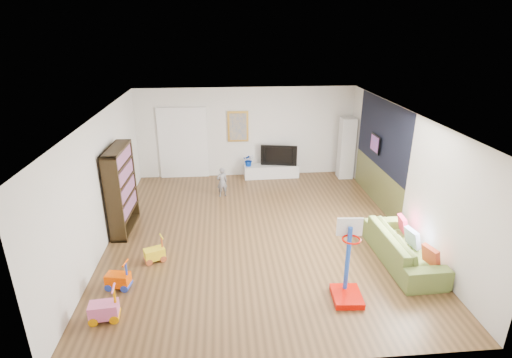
{
  "coord_description": "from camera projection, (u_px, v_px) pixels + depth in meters",
  "views": [
    {
      "loc": [
        -0.72,
        -7.93,
        4.42
      ],
      "look_at": [
        0.0,
        0.4,
        1.15
      ],
      "focal_mm": 28.0,
      "sensor_mm": 36.0,
      "label": 1
    }
  ],
  "objects": [
    {
      "name": "tall_cabinet",
      "position": [
        346.0,
        148.0,
        11.97
      ],
      "size": [
        0.44,
        0.44,
        1.84
      ],
      "primitive_type": "cube",
      "rotation": [
        0.0,
        0.0,
        -0.03
      ],
      "color": "silver",
      "rests_on": "ground"
    },
    {
      "name": "ceiling",
      "position": [
        258.0,
        115.0,
        8.04
      ],
      "size": [
        6.5,
        7.5,
        0.0
      ],
      "primitive_type": "cube",
      "color": "white",
      "rests_on": "ground"
    },
    {
      "name": "wall_back",
      "position": [
        246.0,
        133.0,
        12.01
      ],
      "size": [
        6.5,
        0.0,
        2.7
      ],
      "primitive_type": "cube",
      "color": "silver",
      "rests_on": "ground"
    },
    {
      "name": "vase_plant",
      "position": [
        249.0,
        160.0,
        12.0
      ],
      "size": [
        0.37,
        0.33,
        0.38
      ],
      "primitive_type": "imported",
      "rotation": [
        0.0,
        0.0,
        -0.13
      ],
      "color": "#042C9A",
      "rests_on": "media_console"
    },
    {
      "name": "wall_front",
      "position": [
        284.0,
        283.0,
        5.05
      ],
      "size": [
        6.5,
        0.0,
        2.7
      ],
      "primitive_type": "cube",
      "color": "silver",
      "rests_on": "ground"
    },
    {
      "name": "child",
      "position": [
        222.0,
        182.0,
        10.79
      ],
      "size": [
        0.35,
        0.29,
        0.82
      ],
      "primitive_type": "imported",
      "rotation": [
        0.0,
        0.0,
        3.48
      ],
      "color": "slate",
      "rests_on": "ground"
    },
    {
      "name": "bookshelf",
      "position": [
        121.0,
        190.0,
        8.86
      ],
      "size": [
        0.39,
        1.34,
        1.94
      ],
      "primitive_type": "cube",
      "rotation": [
        0.0,
        0.0,
        -0.03
      ],
      "color": "black",
      "rests_on": "ground"
    },
    {
      "name": "ride_on_yellow",
      "position": [
        154.0,
        250.0,
        7.85
      ],
      "size": [
        0.45,
        0.37,
        0.52
      ],
      "primitive_type": "cube",
      "rotation": [
        0.0,
        0.0,
        0.4
      ],
      "color": "yellow",
      "rests_on": "ground"
    },
    {
      "name": "navy_accent",
      "position": [
        382.0,
        134.0,
        9.91
      ],
      "size": [
        0.01,
        3.2,
        1.7
      ],
      "primitive_type": "cube",
      "color": "black",
      "rests_on": "wall_right"
    },
    {
      "name": "ride_on_pink",
      "position": [
        103.0,
        305.0,
        6.26
      ],
      "size": [
        0.47,
        0.31,
        0.59
      ],
      "primitive_type": "cube",
      "rotation": [
        0.0,
        0.0,
        0.09
      ],
      "color": "pink",
      "rests_on": "ground"
    },
    {
      "name": "tv",
      "position": [
        279.0,
        154.0,
        12.12
      ],
      "size": [
        1.1,
        0.35,
        0.63
      ],
      "primitive_type": "imported",
      "rotation": [
        0.0,
        0.0,
        -0.2
      ],
      "color": "black",
      "rests_on": "media_console"
    },
    {
      "name": "ride_on_orange",
      "position": [
        117.0,
        275.0,
        7.04
      ],
      "size": [
        0.45,
        0.32,
        0.54
      ],
      "primitive_type": "cube",
      "rotation": [
        0.0,
        0.0,
        -0.19
      ],
      "color": "#F84F00",
      "rests_on": "ground"
    },
    {
      "name": "olive_wainscot",
      "position": [
        376.0,
        184.0,
        10.4
      ],
      "size": [
        0.01,
        3.2,
        1.0
      ],
      "primitive_type": "cube",
      "color": "brown",
      "rests_on": "wall_right"
    },
    {
      "name": "pillow_right",
      "position": [
        403.0,
        224.0,
        8.35
      ],
      "size": [
        0.12,
        0.35,
        0.34
      ],
      "primitive_type": "cube",
      "rotation": [
        0.0,
        0.0,
        -0.07
      ],
      "color": "#BD2047",
      "rests_on": "sofa"
    },
    {
      "name": "floor",
      "position": [
        258.0,
        233.0,
        9.02
      ],
      "size": [
        6.5,
        7.5,
        0.0
      ],
      "primitive_type": "cube",
      "color": "brown",
      "rests_on": "ground"
    },
    {
      "name": "doorway",
      "position": [
        183.0,
        144.0,
        11.93
      ],
      "size": [
        1.45,
        0.06,
        2.1
      ],
      "primitive_type": "cube",
      "color": "white",
      "rests_on": "ground"
    },
    {
      "name": "artwork_right",
      "position": [
        375.0,
        144.0,
        10.2
      ],
      "size": [
        0.04,
        0.56,
        0.46
      ],
      "primitive_type": "cube",
      "color": "#7F3F8C",
      "rests_on": "wall_right"
    },
    {
      "name": "basketball_hoop",
      "position": [
        350.0,
        263.0,
        6.59
      ],
      "size": [
        0.54,
        0.64,
        1.45
      ],
      "primitive_type": "cube",
      "rotation": [
        0.0,
        0.0,
        -0.07
      ],
      "color": "#C10A00",
      "rests_on": "ground"
    },
    {
      "name": "painting_back",
      "position": [
        238.0,
        127.0,
        11.88
      ],
      "size": [
        0.62,
        0.06,
        0.92
      ],
      "primitive_type": "cube",
      "color": "gold",
      "rests_on": "wall_back"
    },
    {
      "name": "pillow_left",
      "position": [
        431.0,
        256.0,
        7.21
      ],
      "size": [
        0.19,
        0.37,
        0.36
      ],
      "primitive_type": "cube",
      "rotation": [
        0.0,
        0.0,
        0.27
      ],
      "color": "#B43E23",
      "rests_on": "sofa"
    },
    {
      "name": "pillow_center",
      "position": [
        412.0,
        238.0,
        7.81
      ],
      "size": [
        0.16,
        0.38,
        0.37
      ],
      "primitive_type": "cube",
      "rotation": [
        0.0,
        0.0,
        0.18
      ],
      "color": "silver",
      "rests_on": "sofa"
    },
    {
      "name": "wall_left",
      "position": [
        102.0,
        182.0,
        8.27
      ],
      "size": [
        0.0,
        7.5,
        2.7
      ],
      "primitive_type": "cube",
      "color": "silver",
      "rests_on": "ground"
    },
    {
      "name": "media_console",
      "position": [
        271.0,
        171.0,
        12.23
      ],
      "size": [
        1.67,
        0.46,
        0.39
      ],
      "primitive_type": "cube",
      "rotation": [
        0.0,
        0.0,
        0.03
      ],
      "color": "silver",
      "rests_on": "ground"
    },
    {
      "name": "wall_right",
      "position": [
        404.0,
        172.0,
        8.79
      ],
      "size": [
        0.0,
        7.5,
        2.7
      ],
      "primitive_type": "cube",
      "color": "white",
      "rests_on": "ground"
    },
    {
      "name": "sofa",
      "position": [
        403.0,
        247.0,
        7.83
      ],
      "size": [
        0.9,
        2.18,
        0.63
      ],
      "primitive_type": "imported",
      "rotation": [
        0.0,
        0.0,
        1.6
      ],
      "color": "#5C6F31",
      "rests_on": "ground"
    }
  ]
}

